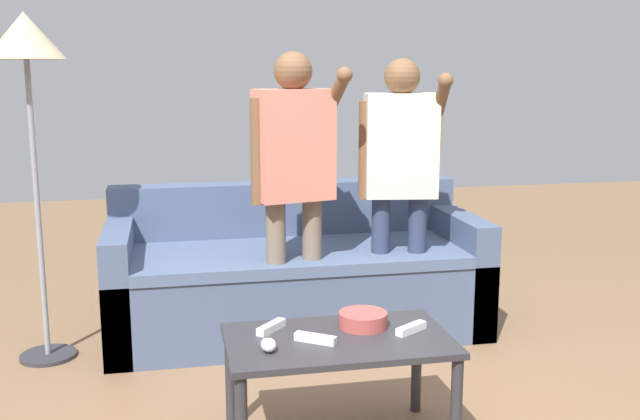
{
  "coord_description": "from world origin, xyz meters",
  "views": [
    {
      "loc": [
        -0.84,
        -2.55,
        1.46
      ],
      "look_at": [
        -0.19,
        0.55,
        0.85
      ],
      "focal_mm": 41.31,
      "sensor_mm": 36.0,
      "label": 1
    }
  ],
  "objects_px": {
    "couch": "(295,278)",
    "coffee_table": "(338,353)",
    "floor_lamp": "(26,58)",
    "player_center": "(294,167)",
    "game_remote_wand_near": "(315,338)",
    "snack_bowl": "(363,320)",
    "game_remote_nunchuk": "(268,345)",
    "game_remote_wand_far": "(411,328)",
    "player_right": "(400,166)",
    "game_remote_wand_spare": "(271,327)"
  },
  "relations": [
    {
      "from": "couch",
      "to": "game_remote_nunchuk",
      "type": "bearing_deg",
      "value": -103.47
    },
    {
      "from": "snack_bowl",
      "to": "game_remote_nunchuk",
      "type": "height_order",
      "value": "snack_bowl"
    },
    {
      "from": "game_remote_nunchuk",
      "to": "game_remote_wand_spare",
      "type": "height_order",
      "value": "game_remote_nunchuk"
    },
    {
      "from": "snack_bowl",
      "to": "game_remote_wand_spare",
      "type": "height_order",
      "value": "snack_bowl"
    },
    {
      "from": "player_center",
      "to": "snack_bowl",
      "type": "bearing_deg",
      "value": -82.72
    },
    {
      "from": "couch",
      "to": "coffee_table",
      "type": "height_order",
      "value": "couch"
    },
    {
      "from": "game_remote_nunchuk",
      "to": "game_remote_wand_far",
      "type": "height_order",
      "value": "game_remote_nunchuk"
    },
    {
      "from": "player_right",
      "to": "game_remote_wand_near",
      "type": "distance_m",
      "value": 1.39
    },
    {
      "from": "game_remote_nunchuk",
      "to": "player_right",
      "type": "relative_size",
      "value": 0.06
    },
    {
      "from": "floor_lamp",
      "to": "player_center",
      "type": "relative_size",
      "value": 1.12
    },
    {
      "from": "coffee_table",
      "to": "game_remote_wand_near",
      "type": "height_order",
      "value": "game_remote_wand_near"
    },
    {
      "from": "couch",
      "to": "coffee_table",
      "type": "relative_size",
      "value": 2.38
    },
    {
      "from": "couch",
      "to": "player_right",
      "type": "bearing_deg",
      "value": -28.1
    },
    {
      "from": "couch",
      "to": "floor_lamp",
      "type": "distance_m",
      "value": 1.8
    },
    {
      "from": "game_remote_wand_spare",
      "to": "player_right",
      "type": "bearing_deg",
      "value": 49.15
    },
    {
      "from": "snack_bowl",
      "to": "game_remote_wand_far",
      "type": "distance_m",
      "value": 0.19
    },
    {
      "from": "couch",
      "to": "game_remote_wand_near",
      "type": "height_order",
      "value": "couch"
    },
    {
      "from": "game_remote_nunchuk",
      "to": "floor_lamp",
      "type": "xyz_separation_m",
      "value": [
        -0.97,
        1.26,
        1.04
      ]
    },
    {
      "from": "game_remote_wand_near",
      "to": "game_remote_wand_spare",
      "type": "height_order",
      "value": "same"
    },
    {
      "from": "player_center",
      "to": "game_remote_wand_far",
      "type": "distance_m",
      "value": 1.17
    },
    {
      "from": "floor_lamp",
      "to": "game_remote_wand_near",
      "type": "bearing_deg",
      "value": -46.17
    },
    {
      "from": "coffee_table",
      "to": "game_remote_nunchuk",
      "type": "bearing_deg",
      "value": -163.78
    },
    {
      "from": "couch",
      "to": "game_remote_wand_near",
      "type": "distance_m",
      "value": 1.41
    },
    {
      "from": "coffee_table",
      "to": "game_remote_wand_near",
      "type": "bearing_deg",
      "value": -162.12
    },
    {
      "from": "coffee_table",
      "to": "floor_lamp",
      "type": "distance_m",
      "value": 2.05
    },
    {
      "from": "coffee_table",
      "to": "game_remote_nunchuk",
      "type": "height_order",
      "value": "game_remote_nunchuk"
    },
    {
      "from": "game_remote_nunchuk",
      "to": "couch",
      "type": "bearing_deg",
      "value": 76.53
    },
    {
      "from": "couch",
      "to": "player_right",
      "type": "distance_m",
      "value": 0.88
    },
    {
      "from": "player_right",
      "to": "player_center",
      "type": "height_order",
      "value": "player_center"
    },
    {
      "from": "player_center",
      "to": "game_remote_wand_far",
      "type": "xyz_separation_m",
      "value": [
        0.29,
        -1.02,
        -0.51
      ]
    },
    {
      "from": "floor_lamp",
      "to": "player_right",
      "type": "height_order",
      "value": "floor_lamp"
    },
    {
      "from": "coffee_table",
      "to": "game_remote_wand_far",
      "type": "xyz_separation_m",
      "value": [
        0.29,
        -0.0,
        0.08
      ]
    },
    {
      "from": "floor_lamp",
      "to": "player_center",
      "type": "xyz_separation_m",
      "value": [
        1.26,
        -0.16,
        -0.54
      ]
    },
    {
      "from": "coffee_table",
      "to": "game_remote_wand_near",
      "type": "xyz_separation_m",
      "value": [
        -0.1,
        -0.03,
        0.08
      ]
    },
    {
      "from": "floor_lamp",
      "to": "game_remote_wand_spare",
      "type": "relative_size",
      "value": 12.36
    },
    {
      "from": "game_remote_wand_far",
      "to": "game_remote_wand_spare",
      "type": "relative_size",
      "value": 1.05
    },
    {
      "from": "couch",
      "to": "snack_bowl",
      "type": "bearing_deg",
      "value": -87.38
    },
    {
      "from": "couch",
      "to": "player_center",
      "type": "distance_m",
      "value": 0.76
    },
    {
      "from": "snack_bowl",
      "to": "game_remote_wand_far",
      "type": "xyz_separation_m",
      "value": [
        0.17,
        -0.1,
        -0.01
      ]
    },
    {
      "from": "floor_lamp",
      "to": "game_remote_wand_spare",
      "type": "xyz_separation_m",
      "value": [
        1.01,
        -1.05,
        -1.04
      ]
    },
    {
      "from": "game_remote_wand_spare",
      "to": "game_remote_wand_far",
      "type": "bearing_deg",
      "value": -13.28
    },
    {
      "from": "coffee_table",
      "to": "game_remote_nunchuk",
      "type": "distance_m",
      "value": 0.3
    },
    {
      "from": "coffee_table",
      "to": "game_remote_wand_spare",
      "type": "height_order",
      "value": "game_remote_wand_spare"
    },
    {
      "from": "couch",
      "to": "game_remote_wand_near",
      "type": "bearing_deg",
      "value": -96.6
    },
    {
      "from": "game_remote_nunchuk",
      "to": "player_right",
      "type": "bearing_deg",
      "value": 53.33
    },
    {
      "from": "game_remote_nunchuk",
      "to": "snack_bowl",
      "type": "bearing_deg",
      "value": 23.78
    },
    {
      "from": "floor_lamp",
      "to": "game_remote_wand_far",
      "type": "bearing_deg",
      "value": -37.26
    },
    {
      "from": "game_remote_wand_spare",
      "to": "coffee_table",
      "type": "bearing_deg",
      "value": -27.53
    },
    {
      "from": "game_remote_wand_near",
      "to": "floor_lamp",
      "type": "bearing_deg",
      "value": 133.83
    },
    {
      "from": "floor_lamp",
      "to": "game_remote_wand_near",
      "type": "height_order",
      "value": "floor_lamp"
    }
  ]
}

